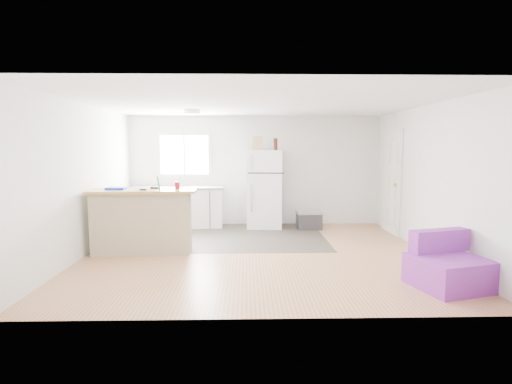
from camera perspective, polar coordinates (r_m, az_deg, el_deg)
room at (r=6.36m, az=0.32°, el=1.74°), size 5.51×5.01×2.41m
vinyl_zone at (r=7.80m, az=-5.32°, el=-6.31°), size 4.05×2.50×0.00m
window at (r=8.93m, az=-10.19°, el=5.25°), size 1.18×0.06×0.98m
interior_door at (r=8.44m, az=18.82°, el=1.32°), size 0.11×0.92×2.10m
ceiling_fixture at (r=7.63m, az=-9.16°, el=11.17°), size 0.30×0.30×0.07m
kitchen_cabinets at (r=8.76m, az=-11.08°, el=-2.06°), size 1.98×0.72×1.14m
peninsula at (r=6.78m, az=-15.86°, el=-3.95°), size 1.73×0.75×1.04m
refrigerator at (r=8.54m, az=1.27°, el=0.44°), size 0.78×0.75×1.65m
cooler at (r=8.48m, az=7.59°, el=-3.93°), size 0.55×0.40×0.40m
purple_seat at (r=5.54m, az=25.69°, el=-9.66°), size 0.98×0.96×0.67m
cleaner_jug at (r=6.66m, az=-13.07°, el=-7.37°), size 0.17×0.14×0.34m
mop at (r=6.65m, az=-13.92°, el=-6.68°), size 0.25×0.36×1.28m
red_cup at (r=6.63m, az=-11.18°, el=0.94°), size 0.10×0.10×0.12m
blue_tray at (r=6.81m, az=-19.34°, el=0.49°), size 0.31×0.23×0.04m
tool_a at (r=6.76m, az=-14.27°, el=0.58°), size 0.14×0.05×0.03m
tool_b at (r=6.55m, az=-15.85°, el=0.34°), size 0.11×0.06×0.03m
cardboard_box at (r=8.47m, az=0.19°, el=7.02°), size 0.20×0.10×0.30m
bottle_left at (r=8.44m, az=2.76°, el=6.84°), size 0.09×0.09×0.25m
bottle_right at (r=8.49m, az=2.84°, el=6.84°), size 0.09×0.09×0.25m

